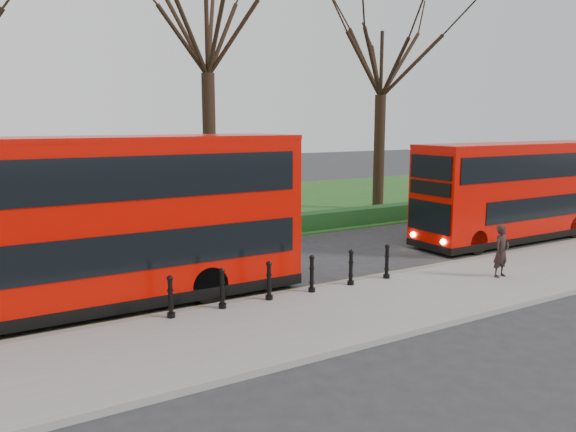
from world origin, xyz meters
TOP-DOWN VIEW (x-y plane):
  - ground at (0.00, 0.00)m, footprint 120.00×120.00m
  - pavement at (0.00, -3.00)m, footprint 60.00×4.00m
  - kerb at (0.00, -1.00)m, footprint 60.00×0.25m
  - grass_verge at (0.00, 15.00)m, footprint 60.00×18.00m
  - hedge at (0.00, 6.80)m, footprint 60.00×0.90m
  - yellow_line_outer at (0.00, -0.70)m, footprint 60.00×0.10m
  - yellow_line_inner at (0.00, -0.50)m, footprint 60.00×0.10m
  - tree_mid at (2.00, 10.00)m, footprint 8.12×8.12m
  - tree_right at (12.00, 10.00)m, footprint 7.29×7.29m
  - bollard_row at (-0.50, -1.35)m, footprint 6.94×0.15m
  - bus_lead at (-5.23, 0.76)m, footprint 11.22×2.58m
  - bus_rear at (11.72, 0.80)m, footprint 10.03×2.31m
  - pedestrian at (6.00, -3.01)m, footprint 0.61×0.43m

SIDE VIEW (x-z plane):
  - ground at x=0.00m, z-range 0.00..0.00m
  - yellow_line_outer at x=0.00m, z-range 0.00..0.01m
  - yellow_line_inner at x=0.00m, z-range 0.00..0.01m
  - grass_verge at x=0.00m, z-range 0.00..0.06m
  - pavement at x=0.00m, z-range 0.00..0.15m
  - kerb at x=0.00m, z-range -0.01..0.15m
  - hedge at x=0.00m, z-range 0.00..0.80m
  - bollard_row at x=-0.50m, z-range 0.15..1.15m
  - pedestrian at x=6.00m, z-range 0.15..1.75m
  - bus_rear at x=11.72m, z-range 0.02..4.00m
  - bus_lead at x=-5.23m, z-range 0.02..4.48m
  - tree_right at x=12.00m, z-range 2.58..13.97m
  - tree_mid at x=2.00m, z-range 2.89..15.58m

